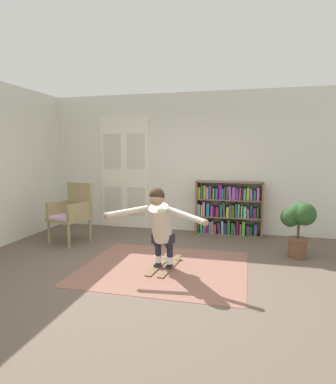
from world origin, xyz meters
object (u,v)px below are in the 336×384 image
wicker_chair (72,211)px  potted_plant (299,219)px  bookshelf (227,210)px  person_skier (160,222)px  skis_pair (165,265)px

wicker_chair → potted_plant: bearing=0.7°
bookshelf → person_skier: 2.45m
skis_pair → person_skier: size_ratio=0.58×
potted_plant → skis_pair: size_ratio=1.03×
bookshelf → wicker_chair: 3.03m
skis_pair → person_skier: 0.71m
wicker_chair → skis_pair: bearing=-24.3°
potted_plant → skis_pair: bearing=-153.9°
potted_plant → person_skier: bearing=-150.0°
wicker_chair → skis_pair: (2.01, -0.91, -0.56)m
bookshelf → skis_pair: (-0.76, -2.13, -0.49)m
bookshelf → wicker_chair: wicker_chair is taller
bookshelf → skis_pair: bearing=-109.8°
bookshelf → person_skier: size_ratio=0.91×
wicker_chair → potted_plant: wicker_chair is taller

